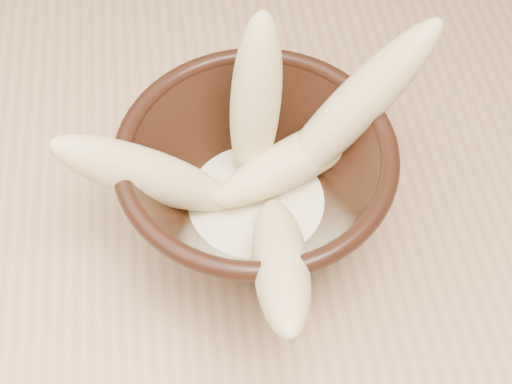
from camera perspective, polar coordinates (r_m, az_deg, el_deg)
table at (r=0.64m, az=-3.80°, el=-2.50°), size 1.20×0.80×0.75m
bowl at (r=0.49m, az=-0.00°, el=0.57°), size 0.19×0.19×0.10m
milk_puddle at (r=0.51m, az=-0.00°, el=-1.03°), size 0.10×0.10×0.01m
banana_upright at (r=0.48m, az=-0.04°, el=7.22°), size 0.06×0.08×0.14m
banana_left at (r=0.47m, az=-8.60°, el=1.34°), size 0.13×0.04×0.12m
banana_right at (r=0.49m, az=7.71°, el=6.55°), size 0.14×0.08×0.14m
banana_across at (r=0.50m, az=3.76°, el=2.88°), size 0.15×0.09×0.04m
banana_front at (r=0.43m, az=1.93°, el=-5.45°), size 0.05×0.16×0.11m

